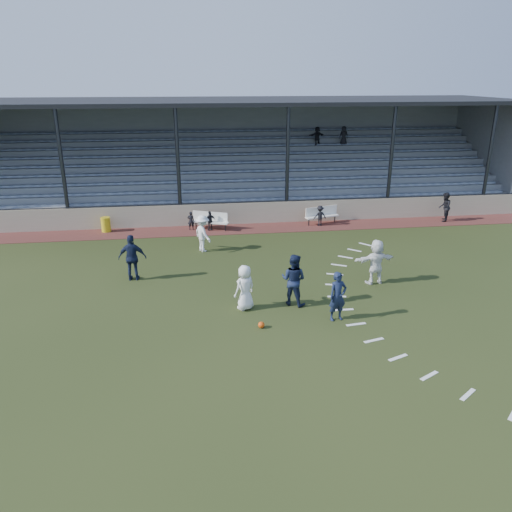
{
  "coord_description": "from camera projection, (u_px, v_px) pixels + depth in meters",
  "views": [
    {
      "loc": [
        -2.45,
        -15.59,
        7.9
      ],
      "look_at": [
        0.0,
        2.5,
        1.3
      ],
      "focal_mm": 35.0,
      "sensor_mm": 36.0,
      "label": 1
    }
  ],
  "objects": [
    {
      "name": "sub_left_far",
      "position": [
        210.0,
        221.0,
        26.85
      ],
      "size": [
        0.68,
        0.46,
        1.07
      ],
      "primitive_type": "imported",
      "rotation": [
        0.0,
        0.0,
        3.5
      ],
      "color": "black",
      "rests_on": "cinder_track"
    },
    {
      "name": "sub_right",
      "position": [
        320.0,
        216.0,
        27.7
      ],
      "size": [
        0.79,
        0.52,
        1.14
      ],
      "primitive_type": "imported",
      "rotation": [
        0.0,
        0.0,
        3.28
      ],
      "color": "black",
      "rests_on": "cinder_track"
    },
    {
      "name": "trash_bin",
      "position": [
        106.0,
        224.0,
        26.7
      ],
      "size": [
        0.49,
        0.49,
        0.78
      ],
      "primitive_type": "cylinder",
      "color": "gold",
      "rests_on": "cinder_track"
    },
    {
      "name": "penalty_arc",
      "position": [
        378.0,
        308.0,
        18.04
      ],
      "size": [
        3.89,
        14.63,
        0.01
      ],
      "color": "white",
      "rests_on": "ground"
    },
    {
      "name": "ground",
      "position": [
        266.0,
        315.0,
        17.52
      ],
      "size": [
        90.0,
        90.0,
        0.0
      ],
      "primitive_type": "plane",
      "color": "#273114",
      "rests_on": "ground"
    },
    {
      "name": "player_navy_mid",
      "position": [
        293.0,
        280.0,
        18.02
      ],
      "size": [
        1.19,
        1.13,
        1.93
      ],
      "primitive_type": "imported",
      "rotation": [
        0.0,
        0.0,
        2.56
      ],
      "color": "#161F3C",
      "rests_on": "ground"
    },
    {
      "name": "cinder_track",
      "position": [
        236.0,
        229.0,
        27.3
      ],
      "size": [
        34.0,
        2.0,
        0.02
      ],
      "primitive_type": "cube",
      "color": "#552622",
      "rests_on": "ground"
    },
    {
      "name": "player_white_lead",
      "position": [
        245.0,
        288.0,
        17.69
      ],
      "size": [
        0.97,
        0.87,
        1.66
      ],
      "primitive_type": "imported",
      "rotation": [
        0.0,
        0.0,
        3.69
      ],
      "color": "white",
      "rests_on": "ground"
    },
    {
      "name": "bench_left",
      "position": [
        210.0,
        219.0,
        27.06
      ],
      "size": [
        1.99,
        1.23,
        0.95
      ],
      "rotation": [
        0.0,
        0.0,
        -0.41
      ],
      "color": "white",
      "rests_on": "cinder_track"
    },
    {
      "name": "retaining_wall",
      "position": [
        234.0,
        214.0,
        28.08
      ],
      "size": [
        34.0,
        0.18,
        1.2
      ],
      "primitive_type": "cube",
      "color": "#B6A88C",
      "rests_on": "ground"
    },
    {
      "name": "player_navy_wing",
      "position": [
        132.0,
        258.0,
        20.22
      ],
      "size": [
        1.15,
        0.54,
        1.92
      ],
      "primitive_type": "imported",
      "rotation": [
        0.0,
        0.0,
        3.08
      ],
      "color": "#161F3C",
      "rests_on": "ground"
    },
    {
      "name": "player_white_wing",
      "position": [
        203.0,
        233.0,
        23.61
      ],
      "size": [
        1.12,
        1.31,
        1.76
      ],
      "primitive_type": "imported",
      "rotation": [
        0.0,
        0.0,
        2.07
      ],
      "color": "white",
      "rests_on": "ground"
    },
    {
      "name": "player_navy_lead",
      "position": [
        338.0,
        296.0,
        16.88
      ],
      "size": [
        0.71,
        0.54,
        1.74
      ],
      "primitive_type": "imported",
      "rotation": [
        0.0,
        0.0,
        0.21
      ],
      "color": "#161F3C",
      "rests_on": "ground"
    },
    {
      "name": "player_white_back",
      "position": [
        376.0,
        262.0,
        19.9
      ],
      "size": [
        1.76,
        0.77,
        1.84
      ],
      "primitive_type": "imported",
      "rotation": [
        0.0,
        0.0,
        3.28
      ],
      "color": "white",
      "rests_on": "ground"
    },
    {
      "name": "football",
      "position": [
        261.0,
        325.0,
        16.57
      ],
      "size": [
        0.22,
        0.22,
        0.22
      ],
      "primitive_type": "sphere",
      "color": "#DF490D",
      "rests_on": "ground"
    },
    {
      "name": "grandstand",
      "position": [
        227.0,
        170.0,
        31.93
      ],
      "size": [
        34.6,
        9.0,
        6.61
      ],
      "color": "gray",
      "rests_on": "ground"
    },
    {
      "name": "bench_right",
      "position": [
        322.0,
        214.0,
        28.15
      ],
      "size": [
        2.03,
        1.0,
        0.95
      ],
      "rotation": [
        0.0,
        0.0,
        0.28
      ],
      "color": "white",
      "rests_on": "cinder_track"
    },
    {
      "name": "sub_left_near",
      "position": [
        191.0,
        221.0,
        27.0
      ],
      "size": [
        0.37,
        0.25,
        1.0
      ],
      "primitive_type": "imported",
      "rotation": [
        0.0,
        0.0,
        3.13
      ],
      "color": "black",
      "rests_on": "cinder_track"
    },
    {
      "name": "official",
      "position": [
        445.0,
        207.0,
        28.48
      ],
      "size": [
        0.95,
        1.01,
        1.65
      ],
      "primitive_type": "imported",
      "rotation": [
        0.0,
        0.0,
        4.17
      ],
      "color": "black",
      "rests_on": "cinder_track"
    }
  ]
}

